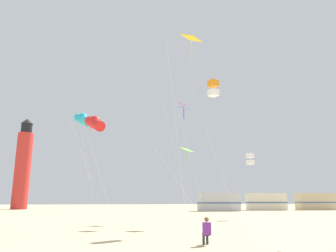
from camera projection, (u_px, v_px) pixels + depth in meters
kite_flyer_standing at (206, 230)px, 13.69m from camera, size 0.34×0.51×1.16m
kite_diamond_lime at (187, 152)px, 23.60m from camera, size 3.48×3.09×5.66m
kite_tube_scarlet at (95, 123)px, 21.53m from camera, size 2.65×3.05×7.60m
kite_tube_cyan at (83, 119)px, 24.95m from camera, size 3.18×3.55×8.67m
kite_diamond_blue at (183, 112)px, 31.58m from camera, size 2.70×2.70×10.92m
kite_diamond_rainbow at (91, 122)px, 30.69m from camera, size 2.08×1.68×9.66m
kite_diamond_gold at (190, 45)px, 16.46m from camera, size 1.87×1.87×10.28m
kite_diamond_magenta at (184, 109)px, 27.25m from camera, size 2.55×2.26×10.01m
kite_box_white at (250, 159)px, 32.94m from camera, size 2.33×2.05×6.49m
kite_box_orange at (213, 88)px, 22.58m from camera, size 2.76×2.19×10.12m
lighthouse_distant at (23, 166)px, 59.15m from camera, size 2.80×2.80×16.80m
rv_van_silver at (219, 202)px, 50.05m from camera, size 6.55×2.65×2.80m
rv_van_cream at (266, 202)px, 53.84m from camera, size 6.60×2.83×2.80m
rv_van_tan at (315, 202)px, 55.12m from camera, size 6.44×2.34×2.80m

